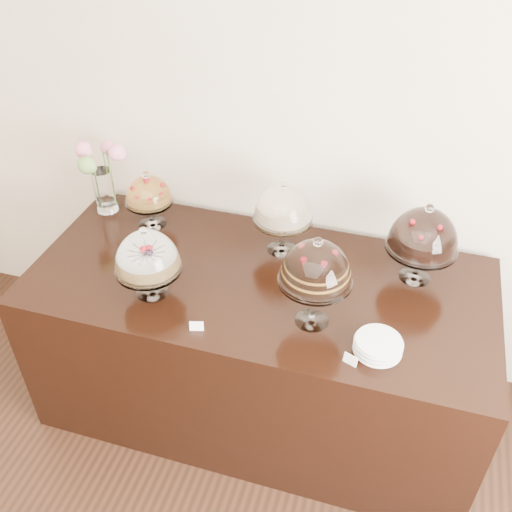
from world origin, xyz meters
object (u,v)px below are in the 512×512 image
(cake_stand_dark_choco, at_px, (424,233))
(flower_vase, at_px, (101,173))
(cake_stand_cheesecake, at_px, (283,207))
(cake_stand_fruit_tart, at_px, (148,193))
(plate_stack, at_px, (378,346))
(cake_stand_choco_layer, at_px, (316,267))
(display_counter, at_px, (259,345))
(cake_stand_sugar_sponge, at_px, (147,255))

(cake_stand_dark_choco, bearing_deg, flower_vase, 176.53)
(cake_stand_cheesecake, distance_m, cake_stand_dark_choco, 0.66)
(cake_stand_fruit_tart, bearing_deg, plate_stack, -24.34)
(plate_stack, bearing_deg, flower_vase, 158.22)
(cake_stand_choco_layer, distance_m, cake_stand_fruit_tart, 1.10)
(display_counter, height_order, plate_stack, plate_stack)
(cake_stand_choco_layer, relative_size, cake_stand_fruit_tart, 1.40)
(plate_stack, bearing_deg, cake_stand_dark_choco, 78.12)
(cake_stand_cheesecake, bearing_deg, cake_stand_fruit_tart, 178.38)
(display_counter, distance_m, flower_vase, 1.24)
(display_counter, xyz_separation_m, cake_stand_fruit_tart, (-0.68, 0.28, 0.64))
(flower_vase, xyz_separation_m, plate_stack, (1.57, -0.63, -0.20))
(cake_stand_sugar_sponge, relative_size, cake_stand_dark_choco, 0.89)
(cake_stand_cheesecake, relative_size, cake_stand_fruit_tart, 1.25)
(flower_vase, bearing_deg, cake_stand_sugar_sponge, -46.63)
(display_counter, xyz_separation_m, plate_stack, (0.59, -0.29, 0.48))
(cake_stand_choco_layer, relative_size, plate_stack, 2.30)
(cake_stand_sugar_sponge, distance_m, cake_stand_fruit_tart, 0.56)
(display_counter, distance_m, cake_stand_choco_layer, 0.83)
(cake_stand_sugar_sponge, xyz_separation_m, cake_stand_choco_layer, (0.75, 0.03, 0.09))
(cake_stand_sugar_sponge, bearing_deg, cake_stand_choco_layer, 2.23)
(cake_stand_cheesecake, bearing_deg, display_counter, -99.07)
(display_counter, bearing_deg, cake_stand_dark_choco, 18.21)
(flower_vase, height_order, plate_stack, flower_vase)
(display_counter, relative_size, cake_stand_fruit_tart, 6.89)
(cake_stand_cheesecake, distance_m, cake_stand_fruit_tart, 0.73)
(cake_stand_sugar_sponge, bearing_deg, plate_stack, -3.70)
(cake_stand_cheesecake, bearing_deg, plate_stack, -45.28)
(display_counter, height_order, cake_stand_sugar_sponge, cake_stand_sugar_sponge)
(plate_stack, bearing_deg, display_counter, 153.67)
(cake_stand_choco_layer, height_order, plate_stack, cake_stand_choco_layer)
(cake_stand_choco_layer, distance_m, plate_stack, 0.41)
(cake_stand_sugar_sponge, distance_m, plate_stack, 1.06)
(cake_stand_cheesecake, bearing_deg, cake_stand_dark_choco, -2.74)
(cake_stand_cheesecake, relative_size, cake_stand_dark_choco, 0.97)
(cake_stand_sugar_sponge, height_order, cake_stand_choco_layer, cake_stand_choco_layer)
(display_counter, bearing_deg, cake_stand_choco_layer, -33.59)
(display_counter, height_order, flower_vase, flower_vase)
(cake_stand_fruit_tart, bearing_deg, cake_stand_choco_layer, -26.15)
(display_counter, relative_size, cake_stand_choco_layer, 4.92)
(cake_stand_cheesecake, bearing_deg, cake_stand_sugar_sponge, -135.00)
(cake_stand_dark_choco, xyz_separation_m, plate_stack, (-0.11, -0.53, -0.23))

